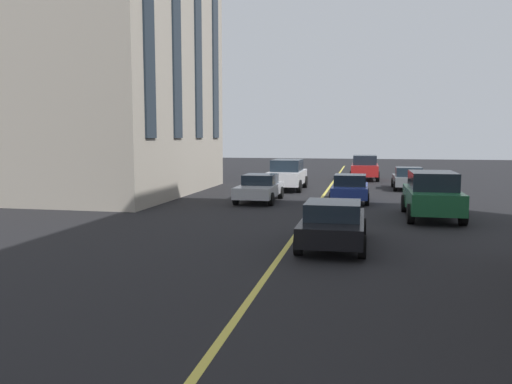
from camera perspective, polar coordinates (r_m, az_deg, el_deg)
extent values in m
cube|color=#D8C64C|center=(19.31, 5.24, -3.61)|extent=(80.00, 0.16, 0.01)
cube|color=#1E6038|center=(21.83, 18.97, -0.74)|extent=(4.70, 1.95, 0.80)
cube|color=#19232D|center=(21.75, 19.04, 1.23)|extent=(2.59, 1.72, 0.70)
cylinder|color=black|center=(23.31, 16.19, -1.22)|extent=(0.76, 0.27, 0.76)
cylinder|color=black|center=(23.53, 20.74, -1.31)|extent=(0.76, 0.27, 0.76)
cylinder|color=black|center=(20.25, 16.83, -2.32)|extent=(0.76, 0.27, 0.76)
cylinder|color=black|center=(20.50, 22.05, -2.41)|extent=(0.76, 0.27, 0.76)
cube|color=black|center=(15.59, 8.59, -3.79)|extent=(4.40, 1.80, 0.55)
cube|color=#19232D|center=(15.29, 8.57, -1.99)|extent=(1.85, 1.58, 0.50)
cylinder|color=black|center=(17.13, 5.97, -3.79)|extent=(0.64, 0.22, 0.64)
cylinder|color=black|center=(17.05, 11.77, -3.94)|extent=(0.64, 0.22, 0.64)
cylinder|color=black|center=(14.30, 4.74, -5.77)|extent=(0.64, 0.22, 0.64)
cylinder|color=black|center=(14.19, 11.72, -5.97)|extent=(0.64, 0.22, 0.64)
cube|color=#B7BABF|center=(25.97, 0.39, 0.23)|extent=(4.40, 1.80, 0.55)
cube|color=#19232D|center=(26.14, 0.49, 1.43)|extent=(1.85, 1.58, 0.50)
cylinder|color=black|center=(24.42, 1.69, -0.79)|extent=(0.64, 0.22, 0.64)
cylinder|color=black|center=(24.78, -2.24, -0.69)|extent=(0.64, 0.22, 0.64)
cylinder|color=black|center=(27.26, 2.78, -0.07)|extent=(0.64, 0.22, 0.64)
cylinder|color=black|center=(27.59, -0.76, 0.01)|extent=(0.64, 0.22, 0.64)
cube|color=navy|center=(26.30, 10.41, 0.16)|extent=(3.90, 1.75, 0.55)
cube|color=#19232D|center=(26.06, 10.42, 1.32)|extent=(1.64, 1.54, 0.55)
cylinder|color=black|center=(27.65, 8.73, -0.09)|extent=(0.60, 0.21, 0.60)
cylinder|color=black|center=(27.60, 12.22, -0.17)|extent=(0.60, 0.21, 0.60)
cylinder|color=black|center=(25.09, 8.40, -0.72)|extent=(0.60, 0.21, 0.60)
cylinder|color=black|center=(25.05, 12.24, -0.80)|extent=(0.60, 0.21, 0.60)
cube|color=#B21E1E|center=(40.05, 11.99, 2.44)|extent=(4.70, 1.95, 0.80)
cube|color=#19232D|center=(40.02, 12.02, 3.51)|extent=(2.58, 1.72, 0.70)
cylinder|color=black|center=(41.64, 10.69, 2.05)|extent=(0.76, 0.27, 0.76)
cylinder|color=black|center=(41.64, 13.27, 2.00)|extent=(0.76, 0.27, 0.76)
cylinder|color=black|center=(38.55, 10.59, 1.74)|extent=(0.76, 0.27, 0.76)
cylinder|color=black|center=(38.55, 13.37, 1.68)|extent=(0.76, 0.27, 0.76)
cube|color=slate|center=(33.39, 16.55, 1.26)|extent=(3.90, 1.75, 0.55)
cube|color=#19232D|center=(33.15, 16.61, 2.18)|extent=(1.64, 1.54, 0.55)
cylinder|color=black|center=(34.63, 14.99, 1.01)|extent=(0.60, 0.21, 0.60)
cylinder|color=black|center=(34.76, 17.75, 0.95)|extent=(0.60, 0.21, 0.60)
cylinder|color=black|center=(32.07, 15.22, 0.61)|extent=(0.60, 0.21, 0.60)
cylinder|color=black|center=(32.21, 18.21, 0.55)|extent=(0.60, 0.21, 0.60)
cube|color=silver|center=(31.82, 3.48, 1.64)|extent=(4.70, 1.95, 0.80)
cube|color=#19232D|center=(31.77, 3.49, 2.99)|extent=(2.58, 1.72, 0.70)
cylinder|color=black|center=(30.19, 4.80, 0.63)|extent=(0.76, 0.27, 0.76)
cylinder|color=black|center=(30.48, 1.31, 0.70)|extent=(0.76, 0.27, 0.76)
cylinder|color=black|center=(33.26, 5.47, 1.13)|extent=(0.76, 0.27, 0.76)
cylinder|color=black|center=(33.52, 2.29, 1.19)|extent=(0.76, 0.27, 0.76)
cube|color=#19232D|center=(35.28, -4.59, 20.33)|extent=(1.10, 0.10, 17.43)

